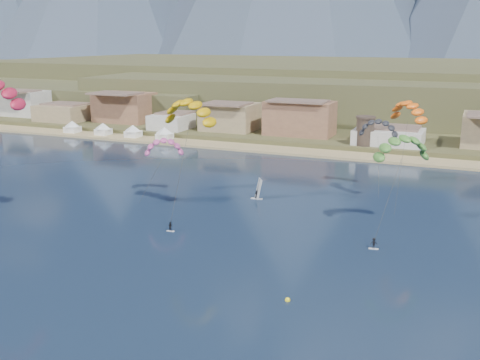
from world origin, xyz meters
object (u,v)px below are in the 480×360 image
object	(u,v)px
watchtower	(365,131)
kitesurfer_green	(402,145)
windsurfer	(257,193)
kitesurfer_yellow	(189,108)
buoy	(288,300)

from	to	relation	value
watchtower	kitesurfer_green	bearing A→B (deg)	-74.60
windsurfer	kitesurfer_yellow	bearing A→B (deg)	-115.01
watchtower	windsurfer	distance (m)	60.24
buoy	kitesurfer_yellow	bearing A→B (deg)	136.26
windsurfer	buoy	size ratio (longest dim) A/B	6.19
watchtower	kitesurfer_yellow	xyz separation A→B (m)	(-18.08, -74.68, 14.03)
kitesurfer_yellow	windsurfer	bearing A→B (deg)	64.99
buoy	kitesurfer_green	bearing A→B (deg)	74.87
kitesurfer_yellow	kitesurfer_green	distance (m)	37.79
windsurfer	buoy	bearing A→B (deg)	-64.01
windsurfer	kitesurfer_green	bearing A→B (deg)	-17.38
buoy	windsurfer	bearing A→B (deg)	115.99
kitesurfer_green	windsurfer	bearing A→B (deg)	162.62
kitesurfer_green	kitesurfer_yellow	bearing A→B (deg)	-170.22
watchtower	windsurfer	size ratio (longest dim) A/B	1.98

